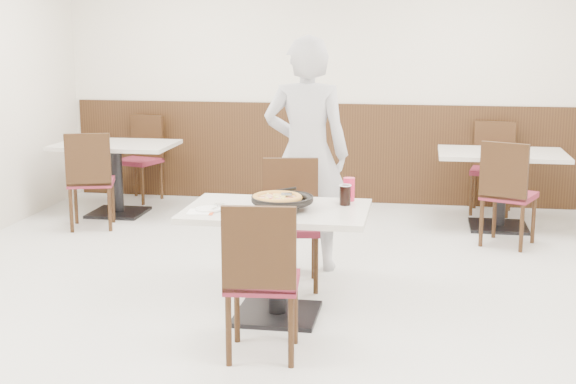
% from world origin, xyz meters
% --- Properties ---
extents(floor, '(7.00, 7.00, 0.00)m').
position_xyz_m(floor, '(0.00, 0.00, 0.00)').
color(floor, '#B5B5B0').
rests_on(floor, ground).
extents(wall_back, '(6.00, 0.04, 2.80)m').
position_xyz_m(wall_back, '(0.00, 3.50, 1.40)').
color(wall_back, beige).
rests_on(wall_back, floor).
extents(wall_front, '(6.00, 0.04, 2.80)m').
position_xyz_m(wall_front, '(0.00, -3.50, 1.40)').
color(wall_front, beige).
rests_on(wall_front, floor).
extents(wainscot_back, '(5.90, 0.03, 1.10)m').
position_xyz_m(wainscot_back, '(0.00, 3.48, 0.55)').
color(wainscot_back, black).
rests_on(wainscot_back, floor).
extents(main_table, '(1.22, 0.83, 0.75)m').
position_xyz_m(main_table, '(0.06, -0.25, 0.38)').
color(main_table, beige).
rests_on(main_table, floor).
extents(chair_near, '(0.46, 0.46, 0.95)m').
position_xyz_m(chair_near, '(0.10, -0.90, 0.47)').
color(chair_near, black).
rests_on(chair_near, floor).
extents(chair_far, '(0.49, 0.49, 0.95)m').
position_xyz_m(chair_far, '(0.05, 0.41, 0.47)').
color(chair_far, black).
rests_on(chair_far, floor).
extents(trivet, '(0.13, 0.13, 0.04)m').
position_xyz_m(trivet, '(0.07, -0.21, 0.77)').
color(trivet, black).
rests_on(trivet, main_table).
extents(pizza_pan, '(0.36, 0.36, 0.01)m').
position_xyz_m(pizza_pan, '(0.10, -0.28, 0.79)').
color(pizza_pan, black).
rests_on(pizza_pan, trivet).
extents(pizza, '(0.32, 0.32, 0.02)m').
position_xyz_m(pizza, '(0.07, -0.28, 0.81)').
color(pizza, gold).
rests_on(pizza, pizza_pan).
extents(pizza_server, '(0.08, 0.10, 0.00)m').
position_xyz_m(pizza_server, '(0.12, -0.23, 0.84)').
color(pizza_server, silver).
rests_on(pizza_server, pizza).
extents(napkin, '(0.19, 0.19, 0.00)m').
position_xyz_m(napkin, '(-0.40, -0.44, 0.75)').
color(napkin, white).
rests_on(napkin, main_table).
extents(side_plate, '(0.17, 0.17, 0.01)m').
position_xyz_m(side_plate, '(-0.37, -0.40, 0.76)').
color(side_plate, white).
rests_on(side_plate, napkin).
extents(fork, '(0.05, 0.17, 0.00)m').
position_xyz_m(fork, '(-0.31, -0.35, 0.77)').
color(fork, silver).
rests_on(fork, side_plate).
extents(cola_glass, '(0.08, 0.08, 0.13)m').
position_xyz_m(cola_glass, '(0.50, -0.08, 0.81)').
color(cola_glass, black).
rests_on(cola_glass, main_table).
extents(red_cup, '(0.08, 0.08, 0.16)m').
position_xyz_m(red_cup, '(0.51, 0.06, 0.83)').
color(red_cup, '#BF183D').
rests_on(red_cup, main_table).
extents(diner_person, '(0.70, 0.47, 1.87)m').
position_xyz_m(diner_person, '(0.09, 0.90, 0.93)').
color(diner_person, '#AEADB2').
rests_on(diner_person, floor).
extents(bg_table_left, '(1.23, 0.84, 0.75)m').
position_xyz_m(bg_table_left, '(-2.13, 2.47, 0.38)').
color(bg_table_left, beige).
rests_on(bg_table_left, floor).
extents(bg_chair_left_near, '(0.53, 0.53, 0.95)m').
position_xyz_m(bg_chair_left_near, '(-2.16, 1.88, 0.47)').
color(bg_chair_left_near, black).
rests_on(bg_chair_left_near, floor).
extents(bg_chair_left_far, '(0.52, 0.52, 0.95)m').
position_xyz_m(bg_chair_left_far, '(-2.14, 3.15, 0.47)').
color(bg_chair_left_far, black).
rests_on(bg_chair_left_far, floor).
extents(bg_table_right, '(1.20, 0.81, 0.75)m').
position_xyz_m(bg_table_right, '(1.76, 2.52, 0.38)').
color(bg_table_right, beige).
rests_on(bg_table_right, floor).
extents(bg_chair_right_near, '(0.55, 0.55, 0.95)m').
position_xyz_m(bg_chair_right_near, '(1.78, 1.89, 0.47)').
color(bg_chair_right_near, black).
rests_on(bg_chair_right_near, floor).
extents(bg_chair_right_far, '(0.48, 0.48, 0.95)m').
position_xyz_m(bg_chair_right_far, '(1.72, 3.16, 0.47)').
color(bg_chair_right_far, black).
rests_on(bg_chair_right_far, floor).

